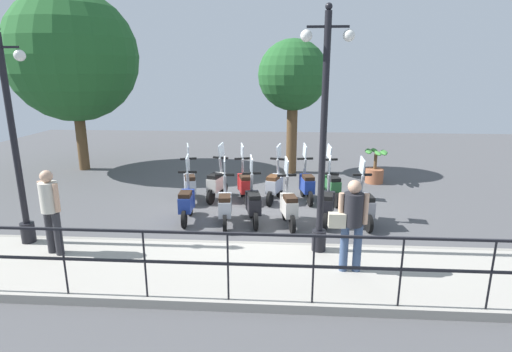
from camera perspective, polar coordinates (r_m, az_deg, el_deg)
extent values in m
plane|color=#4C4C4F|center=(10.03, 2.79, -5.32)|extent=(28.00, 28.00, 0.00)
cube|color=#A39E93|center=(7.07, 2.28, -13.61)|extent=(2.20, 20.00, 0.15)
cube|color=gray|center=(8.01, 2.49, -10.06)|extent=(0.10, 20.00, 0.15)
cube|color=black|center=(5.68, 2.11, -8.38)|extent=(0.04, 16.00, 0.04)
cube|color=black|center=(5.88, 2.07, -12.62)|extent=(0.04, 16.00, 0.04)
cylinder|color=black|center=(6.59, 30.55, -12.15)|extent=(0.03, 0.03, 1.05)
cylinder|color=black|center=(6.15, 20.00, -12.85)|extent=(0.03, 0.03, 1.05)
cylinder|color=black|center=(5.92, 8.18, -13.14)|extent=(0.03, 0.03, 1.05)
cylinder|color=black|center=(5.95, -4.02, -12.87)|extent=(0.03, 0.03, 1.05)
cylinder|color=black|center=(6.23, -15.57, -12.09)|extent=(0.03, 0.03, 1.05)
cylinder|color=black|center=(6.72, -25.71, -11.01)|extent=(0.03, 0.03, 1.05)
cylinder|color=black|center=(7.70, 8.96, -9.04)|extent=(0.26, 0.26, 0.40)
cylinder|color=black|center=(7.16, 9.57, 5.20)|extent=(0.12, 0.12, 4.24)
cube|color=black|center=(7.10, 10.25, 20.26)|extent=(0.04, 0.70, 0.04)
sphere|color=white|center=(7.13, 13.15, 18.97)|extent=(0.20, 0.20, 0.20)
sphere|color=white|center=(7.06, 7.20, 19.27)|extent=(0.20, 0.20, 0.20)
sphere|color=black|center=(7.14, 10.37, 22.74)|extent=(0.12, 0.12, 0.12)
cylinder|color=black|center=(9.15, -29.78, -7.00)|extent=(0.26, 0.26, 0.40)
cylinder|color=black|center=(8.71, -31.25, 3.94)|extent=(0.12, 0.12, 3.94)
sphere|color=white|center=(8.42, -30.69, 14.59)|extent=(0.20, 0.20, 0.20)
cylinder|color=#384C70|center=(7.00, 14.27, -9.97)|extent=(0.14, 0.14, 0.82)
cylinder|color=#384C70|center=(6.96, 12.47, -9.99)|extent=(0.14, 0.14, 0.82)
cylinder|color=#232328|center=(6.73, 13.72, -4.66)|extent=(0.32, 0.32, 0.55)
sphere|color=tan|center=(6.61, 13.92, -1.51)|extent=(0.22, 0.22, 0.22)
cylinder|color=tan|center=(6.76, 15.40, -4.55)|extent=(0.09, 0.09, 0.52)
cylinder|color=tan|center=(6.69, 12.03, -4.53)|extent=(0.09, 0.09, 0.52)
cube|color=beige|center=(6.70, 11.49, -6.20)|extent=(0.14, 0.28, 0.24)
cylinder|color=#28282D|center=(8.37, -27.38, -7.07)|extent=(0.14, 0.14, 0.82)
cylinder|color=#28282D|center=(8.20, -26.43, -7.39)|extent=(0.14, 0.14, 0.82)
cylinder|color=beige|center=(8.07, -27.46, -2.70)|extent=(0.42, 0.42, 0.55)
sphere|color=tan|center=(7.98, -27.79, -0.05)|extent=(0.22, 0.22, 0.22)
cylinder|color=tan|center=(8.23, -28.33, -2.39)|extent=(0.09, 0.09, 0.52)
cylinder|color=tan|center=(7.91, -26.59, -2.80)|extent=(0.09, 0.09, 0.52)
cylinder|color=brown|center=(15.55, -23.65, 5.00)|extent=(0.36, 0.36, 2.29)
sphere|color=#235B28|center=(15.39, -24.74, 15.25)|extent=(4.37, 4.37, 4.37)
cylinder|color=brown|center=(13.83, 5.12, 5.44)|extent=(0.36, 0.36, 2.45)
sphere|color=#235B28|center=(13.65, 5.32, 14.17)|extent=(2.33, 2.33, 2.33)
cylinder|color=#9E5B3D|center=(13.21, 16.54, 0.03)|extent=(0.56, 0.56, 0.45)
cylinder|color=brown|center=(13.11, 16.69, 2.04)|extent=(0.10, 0.10, 0.50)
ellipsoid|color=#387A33|center=(13.29, 16.56, 3.53)|extent=(0.56, 0.16, 0.10)
ellipsoid|color=#387A33|center=(12.81, 17.03, 3.10)|extent=(0.56, 0.16, 0.10)
ellipsoid|color=#387A33|center=(12.99, 15.71, 3.35)|extent=(0.56, 0.16, 0.10)
ellipsoid|color=#387A33|center=(13.11, 17.85, 3.29)|extent=(0.56, 0.16, 0.10)
ellipsoid|color=#387A33|center=(13.18, 15.86, 3.50)|extent=(0.56, 0.16, 0.10)
ellipsoid|color=#387A33|center=(12.92, 17.74, 3.14)|extent=(0.56, 0.16, 0.10)
cylinder|color=black|center=(9.89, 14.34, -4.84)|extent=(0.41, 0.12, 0.40)
cylinder|color=black|center=(9.15, 15.83, -6.55)|extent=(0.41, 0.12, 0.40)
cube|color=gray|center=(9.35, 15.32, -4.23)|extent=(0.63, 0.35, 0.36)
cube|color=gray|center=(9.61, 14.81, -3.56)|extent=(0.15, 0.31, 0.44)
cube|color=black|center=(9.22, 15.55, -3.01)|extent=(0.43, 0.30, 0.10)
cylinder|color=gray|center=(9.56, 14.84, -1.43)|extent=(0.19, 0.09, 0.55)
cube|color=black|center=(9.49, 14.95, 0.17)|extent=(0.11, 0.44, 0.05)
cube|color=silver|center=(9.50, 14.92, 1.43)|extent=(0.39, 0.07, 0.42)
cylinder|color=black|center=(9.83, 10.25, -4.73)|extent=(0.41, 0.15, 0.40)
cylinder|color=black|center=(9.05, 9.86, -6.44)|extent=(0.41, 0.15, 0.40)
cube|color=black|center=(9.27, 10.10, -4.10)|extent=(0.64, 0.38, 0.36)
cube|color=black|center=(9.53, 10.24, -3.44)|extent=(0.17, 0.32, 0.44)
cube|color=black|center=(9.13, 10.13, -2.87)|extent=(0.44, 0.33, 0.10)
cylinder|color=gray|center=(9.49, 10.36, -1.29)|extent=(0.19, 0.10, 0.55)
cube|color=black|center=(9.42, 10.44, 0.32)|extent=(0.14, 0.44, 0.05)
cube|color=silver|center=(9.43, 10.52, 1.58)|extent=(0.39, 0.10, 0.42)
cylinder|color=black|center=(9.57, 4.13, -5.07)|extent=(0.41, 0.16, 0.40)
cylinder|color=black|center=(8.81, 5.20, -6.87)|extent=(0.41, 0.16, 0.40)
cube|color=beige|center=(9.01, 4.79, -4.46)|extent=(0.64, 0.39, 0.36)
cube|color=beige|center=(9.27, 4.42, -3.76)|extent=(0.18, 0.32, 0.44)
cube|color=black|center=(8.87, 4.92, -3.20)|extent=(0.44, 0.33, 0.10)
cylinder|color=gray|center=(9.23, 4.39, -1.55)|extent=(0.19, 0.10, 0.55)
cube|color=black|center=(9.15, 4.43, 0.10)|extent=(0.14, 0.44, 0.05)
cube|color=silver|center=(9.16, 4.37, 1.41)|extent=(0.39, 0.10, 0.42)
cylinder|color=black|center=(9.72, -0.72, -4.72)|extent=(0.41, 0.16, 0.40)
cylinder|color=black|center=(8.94, -0.07, -6.47)|extent=(0.41, 0.16, 0.40)
cube|color=black|center=(9.15, -0.34, -4.10)|extent=(0.64, 0.39, 0.36)
cube|color=black|center=(9.42, -0.57, -3.42)|extent=(0.18, 0.32, 0.44)
cube|color=black|center=(9.02, -0.29, -2.85)|extent=(0.44, 0.33, 0.10)
cylinder|color=gray|center=(9.37, -0.62, -1.24)|extent=(0.19, 0.10, 0.55)
cube|color=black|center=(9.30, -0.63, 0.39)|extent=(0.15, 0.44, 0.05)
cube|color=silver|center=(9.31, -0.67, 1.67)|extent=(0.39, 0.11, 0.42)
cylinder|color=black|center=(9.60, -4.36, -5.00)|extent=(0.41, 0.13, 0.40)
cylinder|color=black|center=(8.83, -4.48, -6.81)|extent=(0.41, 0.13, 0.40)
cube|color=#B7BCC6|center=(9.04, -4.46, -4.39)|extent=(0.63, 0.35, 0.36)
cube|color=#B7BCC6|center=(9.31, -4.42, -3.70)|extent=(0.15, 0.31, 0.44)
cube|color=black|center=(8.90, -4.50, -3.14)|extent=(0.43, 0.31, 0.10)
cylinder|color=gray|center=(9.26, -4.46, -1.49)|extent=(0.19, 0.09, 0.55)
cube|color=black|center=(9.19, -4.49, 0.16)|extent=(0.11, 0.44, 0.05)
cube|color=silver|center=(9.20, -4.51, 1.46)|extent=(0.39, 0.08, 0.42)
cylinder|color=black|center=(9.97, -9.38, -4.42)|extent=(0.40, 0.10, 0.40)
cylinder|color=black|center=(9.20, -10.22, -6.10)|extent=(0.40, 0.10, 0.40)
cube|color=navy|center=(9.41, -9.94, -3.80)|extent=(0.62, 0.32, 0.36)
cube|color=navy|center=(9.68, -9.65, -3.14)|extent=(0.14, 0.31, 0.44)
cube|color=black|center=(9.28, -10.08, -2.59)|extent=(0.42, 0.28, 0.10)
cylinder|color=gray|center=(9.63, -9.68, -1.02)|extent=(0.19, 0.08, 0.55)
cube|color=black|center=(9.56, -9.75, 0.56)|extent=(0.09, 0.44, 0.05)
cube|color=silver|center=(9.57, -9.74, 1.81)|extent=(0.39, 0.05, 0.42)
cylinder|color=black|center=(11.32, 10.02, -2.12)|extent=(0.41, 0.16, 0.40)
cylinder|color=black|center=(10.57, 11.38, -3.40)|extent=(0.41, 0.16, 0.40)
cube|color=#2D6B38|center=(10.78, 10.89, -1.45)|extent=(0.64, 0.40, 0.36)
cube|color=#2D6B38|center=(11.04, 10.42, -0.94)|extent=(0.18, 0.32, 0.44)
cube|color=black|center=(10.66, 11.07, -0.37)|extent=(0.44, 0.34, 0.10)
cylinder|color=gray|center=(11.01, 10.40, 0.92)|extent=(0.19, 0.11, 0.55)
cube|color=black|center=(10.95, 10.47, 2.32)|extent=(0.15, 0.44, 0.05)
cube|color=silver|center=(10.96, 10.42, 3.41)|extent=(0.39, 0.11, 0.42)
cylinder|color=black|center=(11.34, 6.71, -1.97)|extent=(0.41, 0.15, 0.40)
cylinder|color=black|center=(10.57, 7.72, -3.24)|extent=(0.41, 0.15, 0.40)
cube|color=navy|center=(10.79, 7.35, -1.30)|extent=(0.64, 0.38, 0.36)
cube|color=navy|center=(11.06, 7.00, -0.79)|extent=(0.17, 0.32, 0.44)
cube|color=black|center=(10.67, 7.48, -0.21)|extent=(0.44, 0.33, 0.10)
cylinder|color=gray|center=(11.03, 6.98, 1.07)|extent=(0.19, 0.10, 0.55)
cube|color=black|center=(10.97, 7.03, 2.47)|extent=(0.14, 0.44, 0.05)
cube|color=silver|center=(10.98, 6.99, 3.56)|extent=(0.39, 0.10, 0.42)
cylinder|color=black|center=(11.23, 3.35, -2.04)|extent=(0.41, 0.19, 0.40)
cylinder|color=black|center=(10.48, 1.98, -3.27)|extent=(0.41, 0.19, 0.40)
cube|color=#B7BCC6|center=(10.70, 2.57, -1.33)|extent=(0.66, 0.44, 0.36)
cube|color=#B7BCC6|center=(10.96, 3.04, -0.84)|extent=(0.20, 0.32, 0.44)
cube|color=#4C2D19|center=(10.57, 2.46, -0.23)|extent=(0.46, 0.37, 0.10)
cylinder|color=gray|center=(10.92, 3.16, 1.04)|extent=(0.20, 0.12, 0.55)
cube|color=black|center=(10.86, 3.18, 2.45)|extent=(0.19, 0.44, 0.05)
cube|color=silver|center=(10.88, 3.30, 3.54)|extent=(0.38, 0.14, 0.42)
cylinder|color=black|center=(11.28, -2.01, -1.96)|extent=(0.41, 0.18, 0.40)
cylinder|color=black|center=(10.49, -1.31, -3.23)|extent=(0.41, 0.18, 0.40)
cube|color=#B21E1E|center=(10.73, -1.61, -1.28)|extent=(0.65, 0.42, 0.36)
cube|color=#B21E1E|center=(11.00, -1.86, -0.77)|extent=(0.19, 0.32, 0.44)
cube|color=black|center=(10.60, -1.56, -0.18)|extent=(0.45, 0.35, 0.10)
cylinder|color=gray|center=(10.96, -1.92, 1.10)|extent=(0.19, 0.11, 0.55)
cube|color=black|center=(10.90, -1.93, 2.50)|extent=(0.17, 0.44, 0.05)
cube|color=silver|center=(10.92, -1.99, 3.60)|extent=(0.38, 0.13, 0.42)
cylinder|color=black|center=(11.41, -4.66, -1.81)|extent=(0.41, 0.19, 0.40)
cylinder|color=black|center=(10.69, -6.50, -2.99)|extent=(0.41, 0.19, 0.40)
cube|color=beige|center=(10.90, -5.77, -1.09)|extent=(0.65, 0.43, 0.36)
cube|color=beige|center=(11.14, -5.14, -0.61)|extent=(0.20, 0.32, 0.44)
cube|color=black|center=(10.77, -5.96, -0.01)|extent=(0.46, 0.36, 0.10)
cylinder|color=gray|center=(11.11, -5.05, 1.23)|extent=(0.20, 0.12, 0.55)
cube|color=black|center=(11.05, -5.08, 2.62)|extent=(0.18, 0.44, 0.05)
cube|color=silver|center=(11.06, -4.97, 3.69)|extent=(0.38, 0.14, 0.42)
cylinder|color=black|center=(11.41, -9.48, -1.96)|extent=(0.41, 0.19, 0.40)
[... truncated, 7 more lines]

